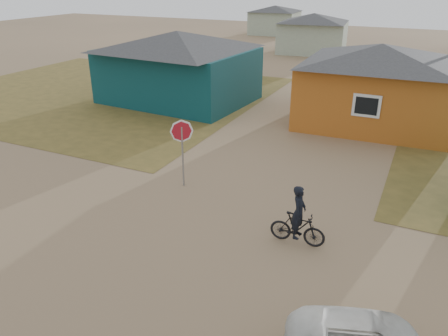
# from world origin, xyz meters

# --- Properties ---
(ground) EXTENTS (120.00, 120.00, 0.00)m
(ground) POSITION_xyz_m (0.00, 0.00, 0.00)
(ground) COLOR #927554
(grass_nw) EXTENTS (20.00, 18.00, 0.00)m
(grass_nw) POSITION_xyz_m (-14.00, 13.00, 0.01)
(grass_nw) COLOR brown
(grass_nw) RESTS_ON ground
(house_teal) EXTENTS (8.93, 7.08, 4.00)m
(house_teal) POSITION_xyz_m (-8.50, 13.50, 2.05)
(house_teal) COLOR #0A3439
(house_teal) RESTS_ON ground
(house_yellow) EXTENTS (7.72, 6.76, 3.90)m
(house_yellow) POSITION_xyz_m (2.50, 14.00, 2.00)
(house_yellow) COLOR #AF5B1A
(house_yellow) RESTS_ON ground
(house_pale_west) EXTENTS (7.04, 6.15, 3.60)m
(house_pale_west) POSITION_xyz_m (-6.00, 34.00, 1.86)
(house_pale_west) COLOR #9EAD94
(house_pale_west) RESTS_ON ground
(house_pale_north) EXTENTS (6.28, 5.81, 3.40)m
(house_pale_north) POSITION_xyz_m (-14.00, 46.00, 1.75)
(house_pale_north) COLOR #9EAD94
(house_pale_north) RESTS_ON ground
(stop_sign) EXTENTS (0.78, 0.23, 2.45)m
(stop_sign) POSITION_xyz_m (-2.46, 3.64, 1.80)
(stop_sign) COLOR gray
(stop_sign) RESTS_ON ground
(cyclist) EXTENTS (1.57, 0.57, 1.75)m
(cyclist) POSITION_xyz_m (2.21, 1.85, 0.64)
(cyclist) COLOR black
(cyclist) RESTS_ON ground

